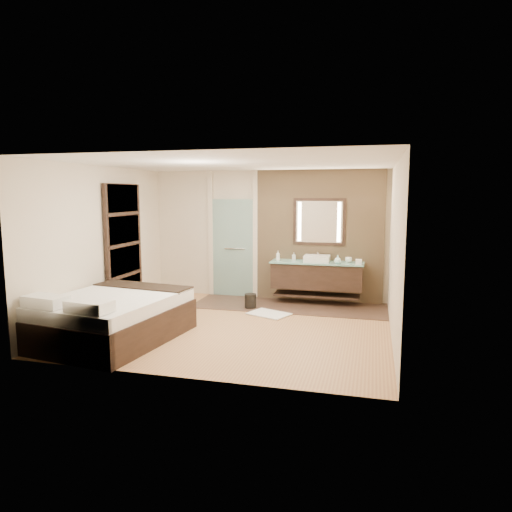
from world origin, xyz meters
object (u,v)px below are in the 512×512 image
(vanity, at_px, (317,276))
(mirror_unit, at_px, (319,222))
(bed, at_px, (111,317))
(waste_bin, at_px, (250,301))

(vanity, relative_size, mirror_unit, 1.75)
(mirror_unit, distance_m, bed, 4.50)
(waste_bin, bearing_deg, bed, -122.93)
(mirror_unit, bearing_deg, bed, -129.69)
(bed, xyz_separation_m, waste_bin, (1.55, 2.40, -0.20))
(vanity, distance_m, bed, 4.13)
(mirror_unit, height_order, waste_bin, mirror_unit)
(vanity, xyz_separation_m, mirror_unit, (0.00, 0.24, 1.07))
(mirror_unit, relative_size, bed, 0.45)
(vanity, bearing_deg, mirror_unit, 90.00)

